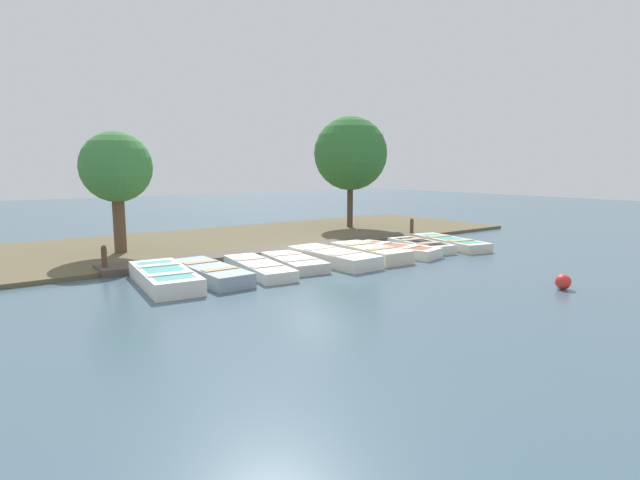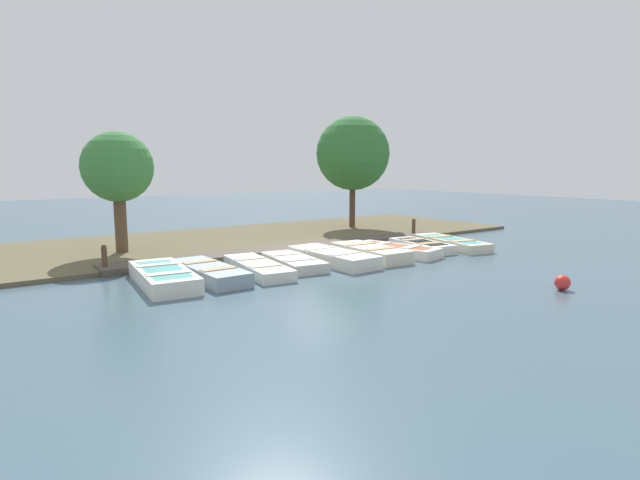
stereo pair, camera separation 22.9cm
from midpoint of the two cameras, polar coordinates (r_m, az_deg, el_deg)
The scene contains 17 objects.
ground_plane at distance 17.22m, azimuth -0.26°, elevation -1.90°, with size 80.00×80.00×0.00m, color #425B6B.
shore_bank at distance 21.40m, azimuth -8.18°, elevation 0.21°, with size 8.00×24.00×0.13m.
dock_walkway at distance 18.33m, azimuth -2.83°, elevation -0.95°, with size 1.15×13.86×0.21m.
rowboat_0 at distance 13.70m, azimuth -17.80°, elevation -4.04°, with size 3.44×1.56×0.44m.
rowboat_1 at distance 14.08m, azimuth -12.89°, elevation -3.61°, with size 3.25×1.10×0.40m.
rowboat_2 at distance 14.69m, azimuth -7.49°, elevation -3.11°, with size 3.41×1.38×0.33m.
rowboat_3 at distance 15.42m, azimuth -3.43°, elevation -2.51°, with size 2.87×1.50×0.33m.
rowboat_4 at distance 15.97m, azimuth 1.06°, elevation -1.93°, with size 3.41×1.31×0.43m.
rowboat_5 at distance 16.90m, azimuth 5.37°, elevation -1.39°, with size 3.10×1.39×0.44m.
rowboat_6 at distance 17.73m, azimuth 8.28°, elevation -1.10°, with size 3.25×1.78×0.36m.
rowboat_7 at distance 18.92m, azimuth 11.06°, elevation -0.60°, with size 2.82×1.49×0.35m.
rowboat_8 at distance 19.86m, azimuth 14.27°, elevation -0.27°, with size 3.61×1.77×0.36m.
mooring_post_near at distance 15.66m, azimuth -23.81°, elevation -2.06°, with size 0.16×0.16×0.85m.
mooring_post_far at distance 22.12m, azimuth 10.15°, elevation 1.38°, with size 0.16×0.16×0.85m.
buoy at distance 14.00m, azimuth 25.61°, elevation -4.33°, with size 0.38×0.38×0.38m.
park_tree_far_left at distance 18.40m, azimuth -22.61°, elevation 7.56°, with size 2.38×2.38×4.26m.
park_tree_left at distance 24.51m, azimuth 3.23°, elevation 9.81°, with size 3.54×3.54×5.48m.
Camera 1 is at (13.62, -10.08, 3.07)m, focal length 28.00 mm.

